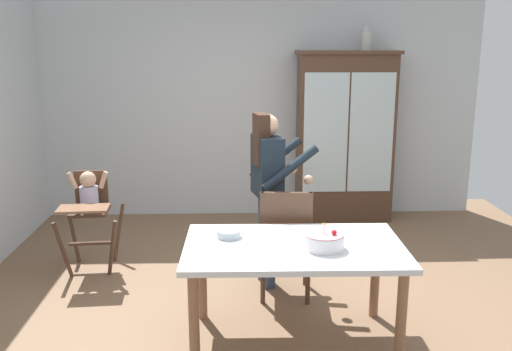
# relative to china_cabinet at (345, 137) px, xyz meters

# --- Properties ---
(ground_plane) EXTENTS (6.24, 6.24, 0.00)m
(ground_plane) POSITION_rel_china_cabinet_xyz_m (-1.01, -2.37, -1.01)
(ground_plane) COLOR brown
(wall_back) EXTENTS (5.32, 0.06, 2.70)m
(wall_back) POSITION_rel_china_cabinet_xyz_m (-1.01, 0.26, 0.34)
(wall_back) COLOR silver
(wall_back) RESTS_ON ground_plane
(china_cabinet) EXTENTS (1.18, 0.48, 2.01)m
(china_cabinet) POSITION_rel_china_cabinet_xyz_m (0.00, 0.00, 0.00)
(china_cabinet) COLOR #4C3323
(china_cabinet) RESTS_ON ground_plane
(ceramic_vase) EXTENTS (0.13, 0.13, 0.27)m
(ceramic_vase) POSITION_rel_china_cabinet_xyz_m (0.20, 0.00, 1.12)
(ceramic_vase) COLOR #B2B7B2
(ceramic_vase) RESTS_ON china_cabinet
(high_chair_with_toddler) EXTENTS (0.61, 0.71, 0.95)m
(high_chair_with_toddler) POSITION_rel_china_cabinet_xyz_m (-2.66, -1.46, -0.36)
(high_chair_with_toddler) COLOR #4C3323
(high_chair_with_toddler) RESTS_ON ground_plane
(adult_person) EXTENTS (0.59, 0.57, 1.53)m
(adult_person) POSITION_rel_china_cabinet_xyz_m (-1.02, -1.86, -0.04)
(adult_person) COLOR #33425B
(adult_person) RESTS_ON ground_plane
(dining_table) EXTENTS (1.54, 0.93, 0.74)m
(dining_table) POSITION_rel_china_cabinet_xyz_m (-0.89, -2.85, -0.37)
(dining_table) COLOR silver
(dining_table) RESTS_ON ground_plane
(birthday_cake) EXTENTS (0.28, 0.28, 0.19)m
(birthday_cake) POSITION_rel_china_cabinet_xyz_m (-0.70, -2.93, -0.22)
(birthday_cake) COLOR white
(birthday_cake) RESTS_ON dining_table
(serving_bowl) EXTENTS (0.18, 0.18, 0.05)m
(serving_bowl) POSITION_rel_china_cabinet_xyz_m (-1.35, -2.68, -0.25)
(serving_bowl) COLOR #B2BCC6
(serving_bowl) RESTS_ON dining_table
(dining_chair_far_side) EXTENTS (0.47, 0.47, 0.96)m
(dining_chair_far_side) POSITION_rel_china_cabinet_xyz_m (-0.89, -2.18, -0.46)
(dining_chair_far_side) COLOR #4C3323
(dining_chair_far_side) RESTS_ON ground_plane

